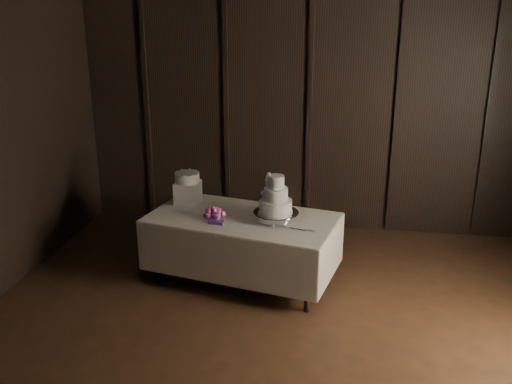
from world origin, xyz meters
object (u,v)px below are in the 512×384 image
at_px(wedding_cake, 273,198).
at_px(bouquet, 214,214).
at_px(small_cake, 187,177).
at_px(display_table, 242,246).
at_px(cake_stand, 276,216).
at_px(box_pedestal, 188,193).

xyz_separation_m(wedding_cake, bouquet, (-0.62, -0.06, -0.19)).
bearing_deg(small_cake, display_table, -25.10).
distance_m(cake_stand, box_pedestal, 1.12).
bearing_deg(cake_stand, display_table, 175.59).
relative_size(display_table, small_cake, 7.80).
xyz_separation_m(cake_stand, small_cake, (-1.06, 0.35, 0.26)).
bearing_deg(cake_stand, bouquet, -173.00).
relative_size(display_table, wedding_cake, 5.38).
relative_size(cake_stand, wedding_cake, 1.21).
bearing_deg(bouquet, display_table, 21.05).
distance_m(cake_stand, small_cake, 1.15).
xyz_separation_m(display_table, box_pedestal, (-0.69, 0.32, 0.47)).
xyz_separation_m(display_table, bouquet, (-0.28, -0.11, 0.40)).
height_order(display_table, box_pedestal, box_pedestal).
relative_size(cake_stand, bouquet, 1.32).
distance_m(cake_stand, bouquet, 0.65).
bearing_deg(box_pedestal, cake_stand, -18.40).
relative_size(display_table, box_pedestal, 8.31).
xyz_separation_m(display_table, cake_stand, (0.37, -0.03, 0.39)).
distance_m(display_table, cake_stand, 0.54).
height_order(cake_stand, box_pedestal, box_pedestal).
relative_size(cake_stand, small_cake, 1.75).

